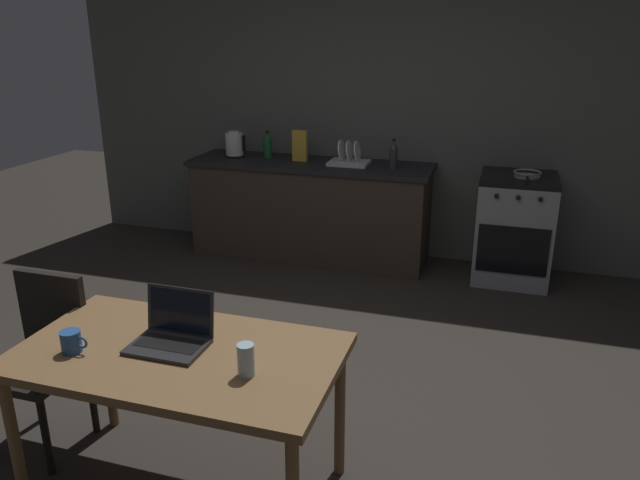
{
  "coord_description": "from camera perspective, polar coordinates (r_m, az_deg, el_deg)",
  "views": [
    {
      "loc": [
        1.12,
        -2.69,
        2.02
      ],
      "look_at": [
        0.07,
        0.7,
        0.77
      ],
      "focal_mm": 34.21,
      "sensor_mm": 36.0,
      "label": 1
    }
  ],
  "objects": [
    {
      "name": "ground_plane",
      "position": [
        3.55,
        -4.56,
        -15.43
      ],
      "size": [
        12.0,
        12.0,
        0.0
      ],
      "primitive_type": "plane",
      "color": "#2D2823"
    },
    {
      "name": "back_wall",
      "position": [
        5.49,
        8.74,
        12.29
      ],
      "size": [
        6.4,
        0.1,
        2.72
      ],
      "primitive_type": "cube",
      "color": "#525450",
      "rests_on": "ground_plane"
    },
    {
      "name": "kitchen_counter",
      "position": [
        5.53,
        -0.89,
        2.84
      ],
      "size": [
        2.16,
        0.64,
        0.89
      ],
      "color": "#382D23",
      "rests_on": "ground_plane"
    },
    {
      "name": "stove_oven",
      "position": [
        5.28,
        17.69,
        1.05
      ],
      "size": [
        0.6,
        0.62,
        0.89
      ],
      "color": "gray",
      "rests_on": "ground_plane"
    },
    {
      "name": "dining_table",
      "position": [
        2.72,
        -13.07,
        -11.37
      ],
      "size": [
        1.37,
        0.76,
        0.73
      ],
      "color": "brown",
      "rests_on": "ground_plane"
    },
    {
      "name": "chair",
      "position": [
        3.36,
        -24.44,
        -9.4
      ],
      "size": [
        0.4,
        0.4,
        0.88
      ],
      "rotation": [
        0.0,
        0.0,
        -0.26
      ],
      "color": "black",
      "rests_on": "ground_plane"
    },
    {
      "name": "laptop",
      "position": [
        2.72,
        -13.69,
        -8.6
      ],
      "size": [
        0.32,
        0.25,
        0.23
      ],
      "rotation": [
        0.0,
        0.0,
        -0.01
      ],
      "color": "#232326",
      "rests_on": "dining_table"
    },
    {
      "name": "electric_kettle",
      "position": [
        5.67,
        -8.0,
        8.82
      ],
      "size": [
        0.19,
        0.17,
        0.24
      ],
      "color": "black",
      "rests_on": "kitchen_counter"
    },
    {
      "name": "bottle",
      "position": [
        5.17,
        6.88,
        7.92
      ],
      "size": [
        0.07,
        0.07,
        0.25
      ],
      "color": "#2D2D33",
      "rests_on": "kitchen_counter"
    },
    {
      "name": "frying_pan",
      "position": [
        5.13,
        18.83,
        5.86
      ],
      "size": [
        0.22,
        0.39,
        0.05
      ],
      "color": "gray",
      "rests_on": "stove_oven"
    },
    {
      "name": "coffee_mug",
      "position": [
        2.79,
        -22.22,
        -8.79
      ],
      "size": [
        0.12,
        0.08,
        0.1
      ],
      "color": "#264C8C",
      "rests_on": "dining_table"
    },
    {
      "name": "drinking_glass",
      "position": [
        2.44,
        -6.95,
        -11.07
      ],
      "size": [
        0.07,
        0.07,
        0.13
      ],
      "color": "#99B7C6",
      "rests_on": "dining_table"
    },
    {
      "name": "cereal_box",
      "position": [
        5.45,
        -1.89,
        8.81
      ],
      "size": [
        0.13,
        0.05,
        0.27
      ],
      "color": "gold",
      "rests_on": "kitchen_counter"
    },
    {
      "name": "dish_rack",
      "position": [
        5.32,
        2.74,
        7.56
      ],
      "size": [
        0.34,
        0.26,
        0.21
      ],
      "color": "silver",
      "rests_on": "kitchen_counter"
    },
    {
      "name": "bottle_b",
      "position": [
        5.62,
        -4.91,
        8.85
      ],
      "size": [
        0.08,
        0.08,
        0.24
      ],
      "color": "#19592D",
      "rests_on": "kitchen_counter"
    }
  ]
}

